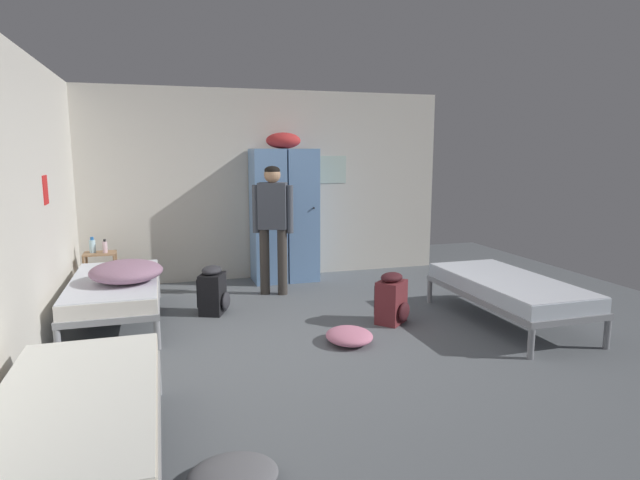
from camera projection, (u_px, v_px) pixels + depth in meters
The scene contains 15 objects.
ground_plane at pixel (328, 341), 5.10m from camera, with size 8.99×8.99×0.00m, color slate.
room_backdrop at pixel (175, 196), 5.79m from camera, with size 5.22×5.68×2.67m.
locker_bank at pixel (284, 213), 7.37m from camera, with size 0.90×0.55×2.07m.
shelf_unit at pixel (101, 270), 6.60m from camera, with size 0.38×0.30×0.57m.
bed_left_rear at pixel (115, 289), 5.58m from camera, with size 0.90×1.90×0.49m.
bed_right at pixel (508, 288), 5.60m from camera, with size 0.90×1.90×0.49m.
bed_left_front at pixel (76, 413), 2.93m from camera, with size 0.90×1.90×0.49m.
bedding_heap at pixel (126, 271), 5.41m from camera, with size 0.73×0.73×0.22m.
person_traveler at pixel (273, 218), 6.63m from camera, with size 0.49×0.32×1.64m.
water_bottle at pixel (92, 246), 6.54m from camera, with size 0.07×0.07×0.20m.
lotion_bottle at pixel (105, 247), 6.53m from camera, with size 0.06×0.06×0.17m.
backpack_black at pixel (213, 291), 5.94m from camera, with size 0.40×0.39×0.55m.
backpack_maroon at pixel (392, 299), 5.61m from camera, with size 0.41×0.42×0.55m.
clothes_pile_grey at pixel (233, 475), 2.90m from camera, with size 0.51×0.43×0.11m.
clothes_pile_pink at pixel (349, 336), 5.05m from camera, with size 0.45×0.50×0.14m.
Camera 1 is at (-1.49, -4.64, 1.82)m, focal length 29.59 mm.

